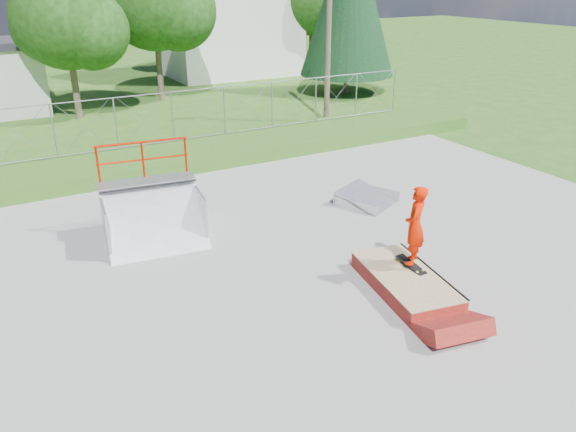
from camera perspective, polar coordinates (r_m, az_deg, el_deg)
name	(u,v)px	position (r m, az deg, el deg)	size (l,w,h in m)	color
ground	(334,281)	(12.24, 4.73, -6.63)	(120.00, 120.00, 0.00)	#295B1A
concrete_pad	(334,281)	(12.23, 4.74, -6.55)	(20.00, 16.00, 0.04)	gray
grass_berm	(184,155)	(20.07, -10.47, 6.08)	(24.00, 3.00, 0.50)	#295B1A
grind_box	(405,283)	(12.02, 11.81, -6.64)	(1.71, 2.80, 0.39)	maroon
quarter_pipe	(152,199)	(13.79, -13.65, 1.71)	(2.33, 1.97, 2.33)	#B0B3B8
flat_bank_ramp	(367,198)	(16.20, 8.07, 1.84)	(1.37, 1.47, 0.42)	#B0B3B8
skateboard	(411,265)	(12.22, 12.40, -4.88)	(0.22, 0.80, 0.02)	black
skater	(415,229)	(11.85, 12.75, -1.26)	(0.62, 0.41, 1.70)	red
chain_link_fence	(173,117)	(20.69, -11.65, 9.82)	(20.00, 0.06, 1.80)	gray
gable_house	(228,12)	(37.90, -6.14, 19.92)	(8.40, 6.08, 8.94)	silver
utility_pole	(329,28)	(24.83, 4.15, 18.54)	(0.24, 0.24, 8.00)	brown
tree_left_near	(72,21)	(26.96, -21.08, 18.03)	(4.76, 4.48, 6.65)	brown
tree_center	(160,1)	(29.88, -12.85, 20.51)	(5.44, 5.12, 7.60)	brown
tree_back_mid	(161,16)	(38.34, -12.81, 19.24)	(4.08, 3.84, 5.70)	brown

